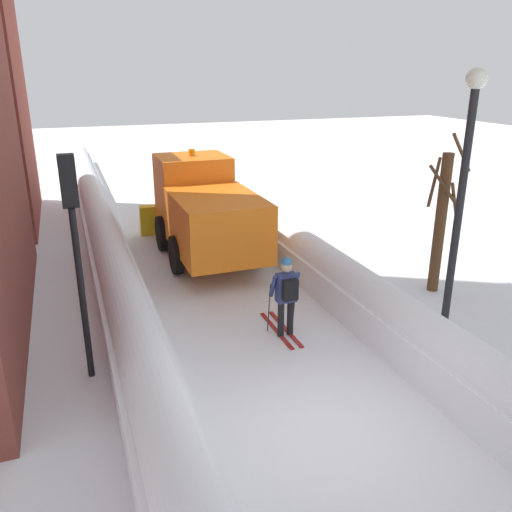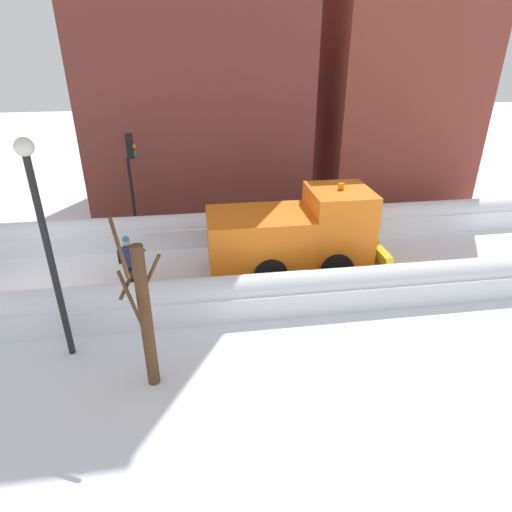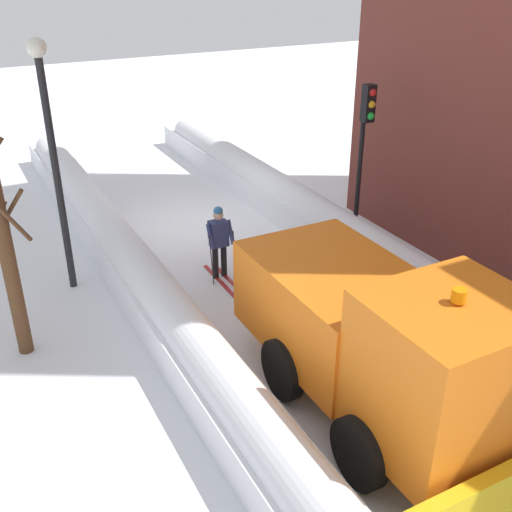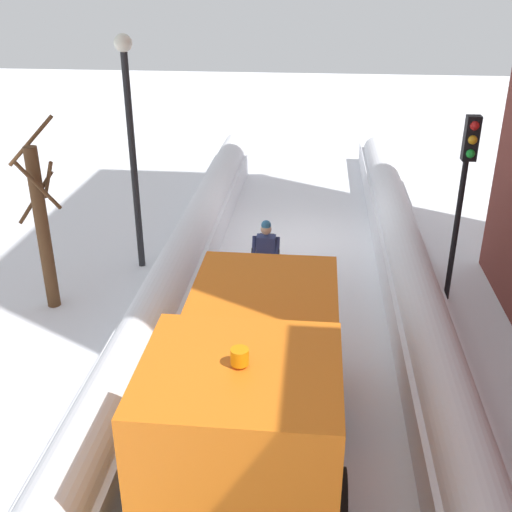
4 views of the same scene
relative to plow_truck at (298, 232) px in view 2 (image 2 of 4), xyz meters
name	(u,v)px [view 2 (image 2 of 4)]	position (x,y,z in m)	size (l,w,h in m)	color
ground_plane	(330,264)	(-0.31, 1.33, -1.48)	(80.00, 80.00, 0.00)	white
snowbank_left	(312,223)	(-2.91, 1.33, -0.92)	(1.10, 36.00, 1.21)	white
snowbank_right	(356,287)	(2.28, 1.33, -0.92)	(1.10, 36.00, 1.20)	white
building_brick_mid	(392,91)	(-7.96, 6.37, 3.59)	(6.13, 6.81, 10.13)	brown
plow_truck	(298,232)	(0.00, 0.00, 0.00)	(3.20, 5.98, 3.12)	orange
skier	(128,260)	(0.30, -5.58, -0.48)	(0.62, 1.80, 1.81)	black
traffic_light_pole	(131,167)	(-3.78, -5.68, 1.45)	(0.28, 0.42, 4.16)	black
street_lamp	(44,230)	(3.52, -6.77, 1.99)	(0.40, 0.40, 5.52)	black
bare_tree_near	(145,315)	(4.92, -4.61, 0.43)	(1.07, 1.01, 4.13)	#51341E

